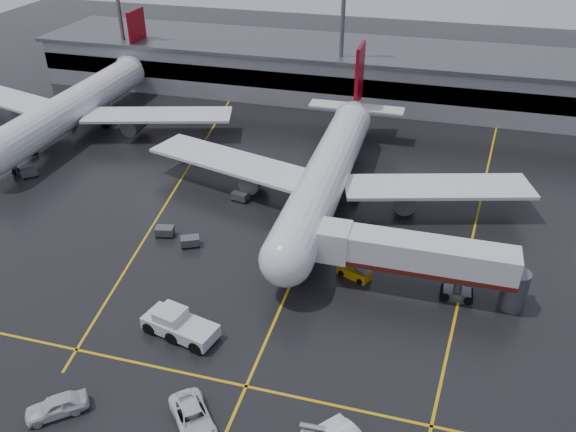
# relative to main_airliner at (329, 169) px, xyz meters

# --- Properties ---
(ground) EXTENTS (220.00, 220.00, 0.00)m
(ground) POSITION_rel_main_airliner_xyz_m (0.00, -9.70, -4.21)
(ground) COLOR black
(ground) RESTS_ON ground
(apron_line_centre) EXTENTS (0.25, 90.00, 0.02)m
(apron_line_centre) POSITION_rel_main_airliner_xyz_m (0.00, -9.70, -4.20)
(apron_line_centre) COLOR gold
(apron_line_centre) RESTS_ON ground
(apron_line_stop) EXTENTS (60.00, 0.25, 0.02)m
(apron_line_stop) POSITION_rel_main_airliner_xyz_m (0.00, -31.70, -4.20)
(apron_line_stop) COLOR gold
(apron_line_stop) RESTS_ON ground
(apron_line_left) EXTENTS (9.99, 69.35, 0.02)m
(apron_line_left) POSITION_rel_main_airliner_xyz_m (-20.00, 0.30, -4.20)
(apron_line_left) COLOR gold
(apron_line_left) RESTS_ON ground
(apron_line_right) EXTENTS (7.57, 69.64, 0.02)m
(apron_line_right) POSITION_rel_main_airliner_xyz_m (18.00, 0.30, -4.20)
(apron_line_right) COLOR gold
(apron_line_right) RESTS_ON ground
(terminal) EXTENTS (122.00, 19.00, 8.60)m
(terminal) POSITION_rel_main_airliner_xyz_m (0.00, 38.23, 0.11)
(terminal) COLOR gray
(terminal) RESTS_ON ground
(light_mast_left) EXTENTS (3.00, 1.20, 25.45)m
(light_mast_left) POSITION_rel_main_airliner_xyz_m (-45.00, 32.30, 10.27)
(light_mast_left) COLOR #595B60
(light_mast_left) RESTS_ON ground
(light_mast_mid) EXTENTS (3.00, 1.20, 25.45)m
(light_mast_mid) POSITION_rel_main_airliner_xyz_m (-5.00, 32.30, 10.27)
(light_mast_mid) COLOR #595B60
(light_mast_mid) RESTS_ON ground
(main_airliner) EXTENTS (48.80, 45.60, 14.10)m
(main_airliner) POSITION_rel_main_airliner_xyz_m (0.00, 0.00, 0.00)
(main_airliner) COLOR silver
(main_airliner) RESTS_ON ground
(second_airliner) EXTENTS (48.80, 45.60, 14.10)m
(second_airliner) POSITION_rel_main_airliner_xyz_m (-42.00, 12.00, 0.00)
(second_airliner) COLOR silver
(second_airliner) RESTS_ON ground
(jet_bridge) EXTENTS (19.90, 3.40, 6.05)m
(jet_bridge) POSITION_rel_main_airliner_xyz_m (11.87, -15.70, -0.28)
(jet_bridge) COLOR silver
(jet_bridge) RESTS_ON ground
(pushback_tractor) EXTENTS (7.28, 4.30, 2.44)m
(pushback_tractor) POSITION_rel_main_airliner_xyz_m (-7.76, -27.42, -3.24)
(pushback_tractor) COLOR silver
(pushback_tractor) RESTS_ON ground
(belt_loader) EXTENTS (3.60, 2.57, 2.10)m
(belt_loader) POSITION_rel_main_airliner_xyz_m (5.86, -14.99, -3.69)
(belt_loader) COLOR #CB8A05
(belt_loader) RESTS_ON ground
(service_van_a) EXTENTS (5.53, 5.86, 1.54)m
(service_van_a) POSITION_rel_main_airliner_xyz_m (-2.54, -36.33, -3.44)
(service_van_a) COLOR white
(service_van_a) RESTS_ON ground
(service_van_d) EXTENTS (4.74, 4.38, 1.57)m
(service_van_d) POSITION_rel_main_airliner_xyz_m (-13.03, -38.01, -3.42)
(service_van_d) COLOR silver
(service_van_d) RESTS_ON ground
(baggage_cart_a) EXTENTS (2.37, 2.04, 1.12)m
(baggage_cart_a) POSITION_rel_main_airliner_xyz_m (-12.41, -14.28, -3.58)
(baggage_cart_a) COLOR #595B60
(baggage_cart_a) RESTS_ON ground
(baggage_cart_b) EXTENTS (2.22, 1.68, 1.12)m
(baggage_cart_b) POSITION_rel_main_airliner_xyz_m (-15.99, -13.15, -3.58)
(baggage_cart_b) COLOR #595B60
(baggage_cart_b) RESTS_ON ground
(baggage_cart_c) EXTENTS (2.21, 1.65, 1.12)m
(baggage_cart_c) POSITION_rel_main_airliner_xyz_m (-10.45, -3.35, -3.58)
(baggage_cart_c) COLOR #595B60
(baggage_cart_c) RESTS_ON ground
(baggage_cart_d) EXTENTS (2.32, 1.89, 1.12)m
(baggage_cart_d) POSITION_rel_main_airliner_xyz_m (-44.48, 1.58, -3.58)
(baggage_cart_d) COLOR #595B60
(baggage_cart_d) RESTS_ON ground
(baggage_cart_e) EXTENTS (2.34, 2.32, 1.12)m
(baggage_cart_e) POSITION_rel_main_airliner_xyz_m (-39.80, -4.75, -3.58)
(baggage_cart_e) COLOR #595B60
(baggage_cart_e) RESTS_ON ground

